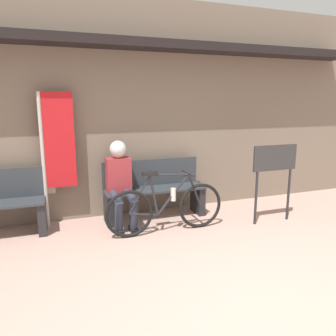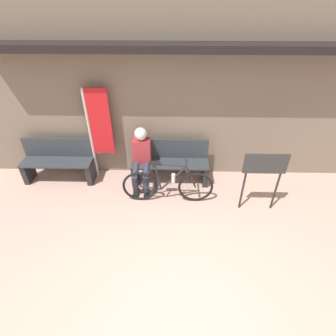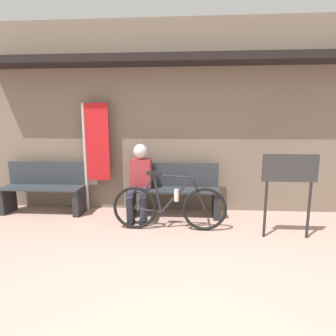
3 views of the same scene
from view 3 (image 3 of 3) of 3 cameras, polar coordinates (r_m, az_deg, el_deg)
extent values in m
plane|color=tan|center=(2.24, 3.48, -32.62)|extent=(24.00, 24.00, 0.00)
cube|color=#756656|center=(4.57, 3.92, 10.72)|extent=(12.00, 0.12, 3.20)
cube|color=black|center=(4.41, 4.07, 22.53)|extent=(6.60, 0.44, 0.12)
cube|color=#2D3338|center=(4.28, 1.23, -4.77)|extent=(1.49, 0.42, 0.03)
cube|color=#2D3338|center=(4.42, 1.36, -1.45)|extent=(1.49, 0.03, 0.40)
cube|color=#232326|center=(4.42, -7.88, -7.48)|extent=(0.10, 0.36, 0.43)
cube|color=#232326|center=(4.37, 10.45, -7.79)|extent=(0.10, 0.36, 0.43)
torus|color=black|center=(3.84, -7.17, -8.61)|extent=(0.63, 0.04, 0.63)
torus|color=black|center=(3.78, 8.04, -8.90)|extent=(0.63, 0.04, 0.63)
cylinder|color=#232328|center=(3.65, 1.17, -1.82)|extent=(0.54, 0.03, 0.07)
cylinder|color=#232328|center=(3.72, 1.93, -5.94)|extent=(0.47, 0.03, 0.53)
cylinder|color=#232328|center=(3.73, -2.24, -5.63)|extent=(0.13, 0.03, 0.55)
cylinder|color=#232328|center=(3.82, -4.33, -9.11)|extent=(0.38, 0.03, 0.08)
cylinder|color=#232328|center=(3.75, -5.14, -5.15)|extent=(0.30, 0.02, 0.50)
cylinder|color=#232328|center=(3.71, 6.73, -5.57)|extent=(0.21, 0.03, 0.47)
cube|color=black|center=(3.67, -3.04, -1.14)|extent=(0.20, 0.07, 0.05)
cylinder|color=#232328|center=(3.65, 5.40, -1.80)|extent=(0.03, 0.40, 0.03)
cylinder|color=beige|center=(3.72, 1.93, -5.94)|extent=(0.07, 0.07, 0.17)
cylinder|color=#2D3342|center=(4.14, -7.76, -5.28)|extent=(0.11, 0.45, 0.13)
cylinder|color=#2D3342|center=(4.01, -8.25, -8.80)|extent=(0.11, 0.17, 0.40)
cube|color=black|center=(4.12, -8.08, -11.59)|extent=(0.10, 0.22, 0.06)
cylinder|color=#2D3342|center=(4.10, -5.01, -5.36)|extent=(0.11, 0.45, 0.13)
cylinder|color=#2D3342|center=(3.98, -5.39, -8.91)|extent=(0.11, 0.17, 0.40)
cube|color=black|center=(4.08, -5.28, -11.72)|extent=(0.10, 0.22, 0.06)
cube|color=maroon|center=(4.32, -5.84, -1.20)|extent=(0.34, 0.22, 0.48)
sphere|color=tan|center=(4.25, -5.96, 3.27)|extent=(0.20, 0.20, 0.20)
sphere|color=silver|center=(4.24, -5.97, 3.68)|extent=(0.23, 0.23, 0.23)
cube|color=#2D3338|center=(4.90, -25.70, -3.88)|extent=(1.36, 0.42, 0.03)
cube|color=#2D3338|center=(5.03, -24.79, -0.99)|extent=(1.36, 0.03, 0.40)
cube|color=#232326|center=(5.29, -31.52, -5.99)|extent=(0.10, 0.36, 0.43)
cube|color=#232326|center=(4.68, -18.69, -6.95)|extent=(0.10, 0.36, 0.43)
cylinder|color=#B7B2A8|center=(4.69, -17.50, 1.99)|extent=(0.05, 0.05, 1.85)
cube|color=red|center=(4.59, -15.04, 5.43)|extent=(0.40, 0.02, 1.29)
cylinder|color=#232326|center=(3.76, 20.48, -8.46)|extent=(0.04, 0.04, 0.77)
cylinder|color=#232326|center=(3.96, 28.37, -8.12)|extent=(0.04, 0.04, 0.77)
cube|color=#2D2D2D|center=(3.72, 25.12, -0.02)|extent=(0.70, 0.03, 0.36)
camera|label=1|loc=(1.65, -98.43, 6.52)|focal=35.00mm
camera|label=2|loc=(1.78, -160.36, 77.86)|focal=28.00mm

